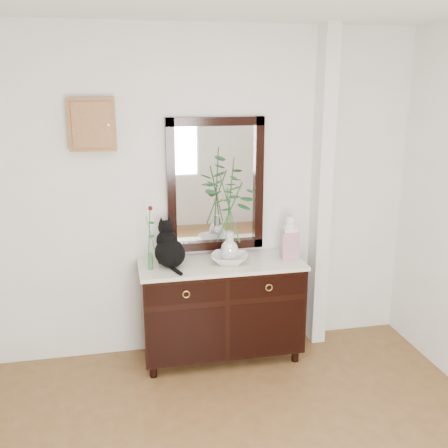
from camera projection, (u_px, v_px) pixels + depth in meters
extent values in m
cube|color=white|center=(203.00, 196.00, 4.31)|extent=(3.60, 0.04, 2.70)
cube|color=white|center=(321.00, 193.00, 4.43)|extent=(0.12, 0.20, 2.70)
cube|color=black|center=(222.00, 307.00, 4.33)|extent=(1.30, 0.50, 0.82)
cube|color=silver|center=(221.00, 264.00, 4.23)|extent=(1.33, 0.52, 0.03)
cube|color=black|center=(216.00, 185.00, 4.29)|extent=(0.80, 0.06, 1.10)
cube|color=white|center=(215.00, 185.00, 4.30)|extent=(0.66, 0.01, 0.96)
cube|color=brown|center=(92.00, 124.00, 3.94)|extent=(0.35, 0.10, 0.40)
imported|color=white|center=(230.00, 259.00, 4.20)|extent=(0.37, 0.37, 0.07)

